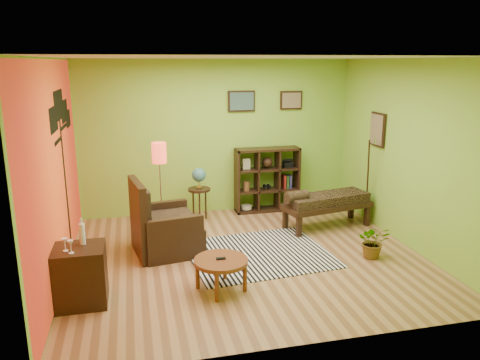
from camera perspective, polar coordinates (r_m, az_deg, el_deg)
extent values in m
plane|color=#AB7C50|center=(6.88, 0.80, -9.30)|extent=(5.00, 5.00, 0.00)
cube|color=#8AC73C|center=(8.61, -2.79, 5.22)|extent=(5.00, 0.04, 2.80)
cube|color=#8AC73C|center=(4.37, 8.02, -3.85)|extent=(5.00, 0.04, 2.80)
cube|color=#8AC73C|center=(6.34, -21.66, 0.95)|extent=(0.04, 4.50, 2.80)
cube|color=#8AC73C|center=(7.45, 19.88, 2.97)|extent=(0.04, 4.50, 2.80)
cube|color=white|center=(6.31, 0.89, 14.72)|extent=(5.00, 4.50, 0.04)
cube|color=#F6521B|center=(6.34, -21.48, 0.96)|extent=(0.01, 4.45, 2.75)
cube|color=black|center=(6.94, -20.45, -0.83)|extent=(0.01, 0.14, 2.10)
cube|color=black|center=(6.28, -21.77, 6.86)|extent=(0.01, 0.65, 0.32)
cube|color=black|center=(6.81, -21.23, 8.51)|extent=(0.01, 0.85, 0.40)
cube|color=black|center=(7.31, -20.63, 7.87)|extent=(0.01, 0.70, 0.32)
cube|color=black|center=(7.67, -20.21, 7.03)|extent=(0.01, 0.50, 0.26)
cube|color=black|center=(8.60, 0.18, 9.59)|extent=(0.50, 0.03, 0.38)
cube|color=#4A7268|center=(8.57, 0.22, 9.57)|extent=(0.44, 0.01, 0.32)
cube|color=black|center=(8.87, 6.25, 9.64)|extent=(0.42, 0.03, 0.34)
cube|color=#96815F|center=(8.84, 6.31, 9.63)|extent=(0.36, 0.01, 0.28)
cube|color=black|center=(8.15, 16.44, 5.92)|extent=(0.03, 0.44, 0.56)
cube|color=#96815F|center=(8.14, 16.29, 5.92)|extent=(0.01, 0.38, 0.50)
cylinder|color=black|center=(8.26, 15.29, -0.06)|extent=(0.23, 0.34, 1.46)
cone|color=silver|center=(7.98, 16.15, 4.83)|extent=(0.08, 0.09, 0.16)
cube|color=white|center=(6.97, 2.30, -8.93)|extent=(2.15, 1.87, 0.01)
cylinder|color=brown|center=(5.79, -2.34, -9.84)|extent=(0.67, 0.67, 0.05)
cylinder|color=brown|center=(6.14, -1.86, -10.46)|extent=(0.05, 0.05, 0.36)
cylinder|color=brown|center=(5.93, -5.19, -11.46)|extent=(0.05, 0.05, 0.36)
cylinder|color=brown|center=(5.84, 0.61, -11.82)|extent=(0.05, 0.05, 0.36)
cylinder|color=brown|center=(5.62, -2.83, -12.96)|extent=(0.05, 0.05, 0.36)
cube|color=black|center=(5.78, -2.34, -9.53)|extent=(0.11, 0.05, 0.02)
cube|color=black|center=(7.07, -8.71, -7.03)|extent=(1.02, 1.01, 0.41)
cube|color=black|center=(6.87, -12.27, -4.69)|extent=(0.24, 0.88, 1.12)
cube|color=black|center=(6.65, -7.86, -7.28)|extent=(0.82, 0.23, 0.65)
cube|color=black|center=(7.41, -9.54, -5.06)|extent=(0.82, 0.23, 0.65)
cube|color=#F0BA71|center=(6.98, -8.55, -4.91)|extent=(0.81, 0.80, 0.14)
cube|color=#F0BA71|center=(6.82, -11.69, -3.01)|extent=(0.20, 0.66, 0.51)
cube|color=black|center=(5.82, -18.91, -10.96)|extent=(0.59, 0.53, 0.69)
cylinder|color=white|center=(5.73, -18.69, -6.25)|extent=(0.07, 0.07, 0.25)
cylinder|color=white|center=(5.68, -18.82, -4.78)|extent=(0.02, 0.02, 0.07)
cylinder|color=white|center=(5.62, -20.50, -8.10)|extent=(0.06, 0.06, 0.01)
cylinder|color=white|center=(5.60, -20.54, -7.62)|extent=(0.01, 0.01, 0.09)
cone|color=white|center=(5.58, -20.60, -6.96)|extent=(0.07, 0.07, 0.06)
cylinder|color=white|center=(5.54, -19.87, -8.38)|extent=(0.06, 0.06, 0.01)
cylinder|color=white|center=(5.52, -19.91, -7.90)|extent=(0.01, 0.01, 0.09)
cone|color=white|center=(5.50, -19.97, -7.22)|extent=(0.07, 0.07, 0.06)
cylinder|color=silver|center=(7.62, -9.39, -6.98)|extent=(0.23, 0.23, 0.03)
cylinder|color=silver|center=(7.40, -9.61, -1.86)|extent=(0.02, 0.02, 1.44)
cylinder|color=red|center=(7.24, -9.83, 3.28)|extent=(0.23, 0.23, 0.32)
cylinder|color=black|center=(8.23, -5.00, -1.16)|extent=(0.39, 0.39, 0.04)
cylinder|color=black|center=(8.38, -4.20, -2.97)|extent=(0.03, 0.03, 0.55)
cylinder|color=black|center=(8.38, -5.71, -3.00)|extent=(0.03, 0.03, 0.55)
cylinder|color=black|center=(8.19, -4.95, -3.38)|extent=(0.03, 0.03, 0.55)
cylinder|color=gold|center=(8.22, -5.00, -0.90)|extent=(0.10, 0.10, 0.02)
cylinder|color=gold|center=(8.21, -5.01, -0.50)|extent=(0.02, 0.02, 0.10)
sphere|color=#3060AC|center=(8.17, -5.04, 0.63)|extent=(0.25, 0.25, 0.25)
cube|color=black|center=(8.63, -0.37, -0.18)|extent=(0.04, 0.35, 1.20)
cube|color=black|center=(8.95, 6.89, 0.25)|extent=(0.04, 0.35, 1.20)
cube|color=black|center=(8.93, 3.27, -3.57)|extent=(1.20, 0.35, 0.04)
cube|color=black|center=(8.65, 3.38, 3.77)|extent=(1.20, 0.35, 0.04)
cube|color=black|center=(8.72, 2.06, -0.03)|extent=(0.03, 0.33, 1.12)
cube|color=black|center=(8.83, 4.57, 0.11)|extent=(0.03, 0.33, 1.12)
cube|color=black|center=(8.82, 3.30, -1.22)|extent=(1.12, 0.33, 0.03)
cube|color=black|center=(8.72, 3.34, 1.31)|extent=(1.12, 0.33, 0.03)
cylinder|color=#BEB594|center=(8.81, 0.77, -3.32)|extent=(0.20, 0.20, 0.07)
sphere|color=black|center=(8.69, 3.35, 2.15)|extent=(0.20, 0.20, 0.20)
cube|color=black|center=(8.83, 5.84, 1.88)|extent=(0.18, 0.15, 0.10)
cylinder|color=black|center=(8.79, 3.06, -0.80)|extent=(0.06, 0.12, 0.06)
cylinder|color=black|center=(8.81, 3.56, -0.77)|extent=(0.06, 0.12, 0.06)
ellipsoid|color=#384C26|center=(9.02, 5.72, -2.90)|extent=(0.18, 0.18, 0.09)
cylinder|color=brown|center=(8.69, 0.78, -0.75)|extent=(0.12, 0.12, 0.18)
cube|color=#BEB594|center=(8.59, 0.79, 1.96)|extent=(0.14, 0.03, 0.20)
cube|color=maroon|center=(8.88, 5.36, -0.22)|extent=(0.04, 0.18, 0.26)
cube|color=#1E4C1E|center=(8.90, 5.70, -0.20)|extent=(0.04, 0.18, 0.26)
cube|color=navy|center=(8.92, 6.03, -0.18)|extent=(0.04, 0.18, 0.26)
cube|color=black|center=(8.06, 10.58, -3.07)|extent=(1.61, 0.83, 0.09)
cube|color=#F0BA71|center=(8.02, 10.61, -2.25)|extent=(1.49, 0.75, 0.15)
cylinder|color=#F0BA71|center=(7.68, 6.95, -2.02)|extent=(0.41, 0.27, 0.20)
cube|color=black|center=(8.68, 13.39, -3.44)|extent=(0.09, 0.09, 0.34)
cube|color=black|center=(7.95, 5.56, -4.75)|extent=(0.09, 0.09, 0.34)
cube|color=black|center=(8.35, 15.21, -4.25)|extent=(0.09, 0.09, 0.34)
cube|color=black|center=(7.60, 7.20, -5.71)|extent=(0.09, 0.09, 0.34)
imported|color=#26661E|center=(7.04, 15.92, -7.62)|extent=(0.58, 0.61, 0.38)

